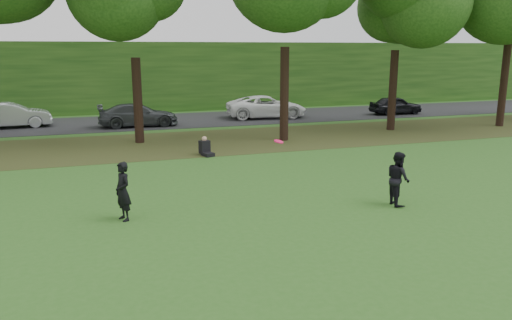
{
  "coord_description": "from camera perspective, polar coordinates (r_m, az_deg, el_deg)",
  "views": [
    {
      "loc": [
        -5.06,
        -10.9,
        4.54
      ],
      "look_at": [
        -0.57,
        2.84,
        1.3
      ],
      "focal_mm": 35.0,
      "sensor_mm": 36.0,
      "label": 1
    }
  ],
  "objects": [
    {
      "name": "street",
      "position": [
        32.62,
        -9.02,
        4.5
      ],
      "size": [
        70.0,
        7.0,
        0.02
      ],
      "primitive_type": "cube",
      "color": "black",
      "rests_on": "ground"
    },
    {
      "name": "player_right",
      "position": [
        15.26,
        15.93,
        -2.05
      ],
      "size": [
        0.7,
        0.85,
        1.61
      ],
      "primitive_type": "imported",
      "rotation": [
        0.0,
        0.0,
        1.45
      ],
      "color": "black",
      "rests_on": "ground"
    },
    {
      "name": "leaf_litter",
      "position": [
        24.85,
        -6.04,
        2.05
      ],
      "size": [
        60.0,
        7.0,
        0.01
      ],
      "primitive_type": "cube",
      "color": "#433218",
      "rests_on": "ground"
    },
    {
      "name": "ground",
      "position": [
        12.85,
        6.43,
        -8.15
      ],
      "size": [
        120.0,
        120.0,
        0.0
      ],
      "primitive_type": "plane",
      "color": "#29571B",
      "rests_on": "ground"
    },
    {
      "name": "far_hedge",
      "position": [
        38.29,
        -10.61,
        9.37
      ],
      "size": [
        70.0,
        3.0,
        5.0
      ],
      "primitive_type": "cube",
      "color": "#1A4313",
      "rests_on": "ground"
    },
    {
      "name": "frisbee",
      "position": [
        14.13,
        2.61,
        2.13
      ],
      "size": [
        0.34,
        0.35,
        0.11
      ],
      "color": "#FF155C",
      "rests_on": "ground"
    },
    {
      "name": "player_left",
      "position": [
        13.83,
        -14.97,
        -3.49
      ],
      "size": [
        0.58,
        0.69,
        1.61
      ],
      "primitive_type": "imported",
      "rotation": [
        0.0,
        0.0,
        -1.18
      ],
      "color": "black",
      "rests_on": "ground"
    },
    {
      "name": "parked_cars",
      "position": [
        31.28,
        -12.0,
        5.36
      ],
      "size": [
        36.63,
        3.64,
        1.47
      ],
      "color": "black",
      "rests_on": "street"
    },
    {
      "name": "seated_person",
      "position": [
        21.72,
        -5.8,
        1.34
      ],
      "size": [
        0.6,
        0.82,
        0.83
      ],
      "rotation": [
        0.0,
        0.0,
        0.29
      ],
      "color": "black",
      "rests_on": "ground"
    }
  ]
}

